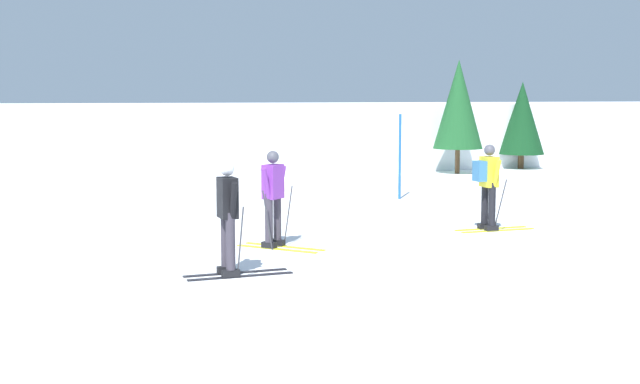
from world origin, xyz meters
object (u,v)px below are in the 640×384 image
(trail_marker_pole, at_px, (400,157))
(conifer_far_right, at_px, (458,104))
(skier_black, at_px, (228,215))
(conifer_far_centre, at_px, (522,118))
(skier_yellow, at_px, (488,183))
(skier_purple, at_px, (272,194))

(trail_marker_pole, distance_m, conifer_far_right, 7.96)
(skier_black, distance_m, conifer_far_right, 18.15)
(skier_black, height_order, conifer_far_centre, conifer_far_centre)
(skier_yellow, bearing_deg, trail_marker_pole, 80.62)
(skier_black, xyz_separation_m, skier_purple, (1.40, 2.04, 0.04))
(skier_yellow, relative_size, trail_marker_pole, 0.78)
(skier_purple, distance_m, conifer_far_centre, 18.61)
(trail_marker_pole, bearing_deg, conifer_far_centre, 37.78)
(skier_purple, bearing_deg, conifer_far_right, 46.42)
(trail_marker_pole, bearing_deg, skier_black, -132.17)
(skier_black, xyz_separation_m, trail_marker_pole, (6.87, 7.59, 0.18))
(conifer_far_centre, bearing_deg, skier_purple, -139.03)
(skier_black, height_order, trail_marker_pole, trail_marker_pole)
(skier_yellow, height_order, conifer_far_centre, conifer_far_centre)
(conifer_far_centre, bearing_deg, conifer_far_right, -165.23)
(trail_marker_pole, xyz_separation_m, conifer_far_right, (5.32, 5.78, 1.28))
(skier_black, bearing_deg, skier_purple, 55.46)
(skier_yellow, bearing_deg, conifer_far_centre, 51.79)
(skier_yellow, distance_m, conifer_far_centre, 15.31)
(skier_yellow, xyz_separation_m, conifer_far_centre, (9.45, 12.01, 0.90))
(trail_marker_pole, bearing_deg, skier_yellow, -99.38)
(skier_yellow, bearing_deg, skier_purple, -177.73)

